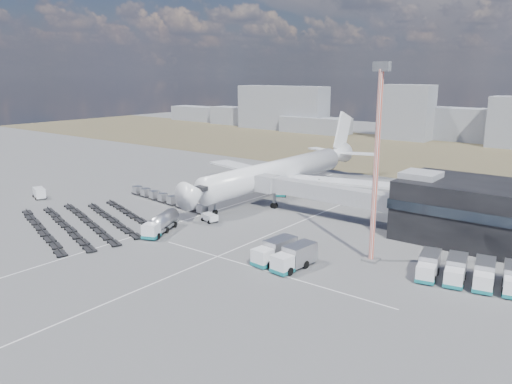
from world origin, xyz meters
The scene contains 16 objects.
ground centered at (0.00, 0.00, 0.00)m, with size 420.00×420.00×0.00m, color #565659.
grass_strip centered at (0.00, 110.00, 0.01)m, with size 420.00×90.00×0.01m, color #48412B.
lane_markings centered at (9.77, 3.00, 0.01)m, with size 47.12×110.00×0.01m.
terminal centered at (47.77, 23.96, 5.25)m, with size 30.40×16.40×11.00m.
jet_bridge centered at (15.90, 20.42, 5.05)m, with size 30.30×3.80×7.05m.
airliner centered at (0.00, 32.38, 5.29)m, with size 51.59×64.53×17.62m.
skyline centered at (8.97, 148.08, 9.18)m, with size 315.00×24.93×25.53m.
fuel_tanker centered at (0.04, -5.17, 1.64)m, with size 6.30×10.34×3.28m.
pushback_tug centered at (2.35, 4.90, 0.74)m, with size 3.27×1.84×1.47m, color white.
utility_van centered at (-40.37, -5.22, 1.18)m, with size 4.44×2.01×2.36m, color white.
catering_truck centered at (1.00, 31.11, 1.28)m, with size 4.25×5.88×2.50m.
service_trucks_near centered at (26.05, -4.56, 1.69)m, with size 7.20×8.34×3.11m.
service_trucks_far centered at (49.35, 5.24, 1.57)m, with size 14.15×9.57×2.89m.
uld_row centered at (-14.05, 9.19, 1.07)m, with size 26.38×4.88×1.78m.
baggage_dollies centered at (-14.51, -10.28, 0.36)m, with size 34.13×26.65×0.72m.
floodlight_mast centered at (35.37, 4.86, 14.54)m, with size 2.77×2.24×29.00m.
Camera 1 is at (64.90, -61.43, 27.36)m, focal length 35.00 mm.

